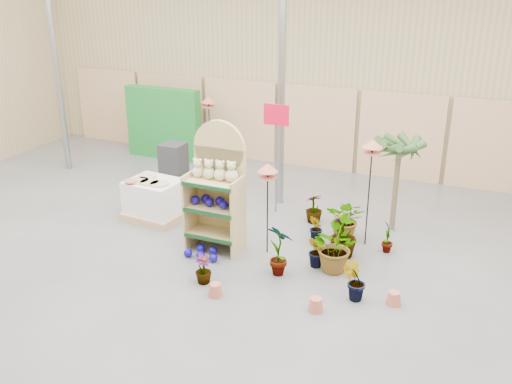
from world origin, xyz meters
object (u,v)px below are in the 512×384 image
at_px(display_shelf, 218,191).
at_px(potted_plant_2, 333,246).
at_px(pallet_stack, 154,199).
at_px(bird_table_front, 268,170).

distance_m(display_shelf, potted_plant_2, 2.16).
bearing_deg(pallet_stack, potted_plant_2, -4.24).
xyz_separation_m(display_shelf, bird_table_front, (0.88, 0.08, 0.47)).
bearing_deg(display_shelf, pallet_stack, 161.25).
bearing_deg(potted_plant_2, pallet_stack, 169.88).
distance_m(pallet_stack, bird_table_front, 2.84).
distance_m(bird_table_front, potted_plant_2, 1.60).
distance_m(pallet_stack, potted_plant_2, 3.82).
bearing_deg(bird_table_front, display_shelf, -174.78).
xyz_separation_m(pallet_stack, bird_table_front, (2.57, -0.51, 1.11)).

